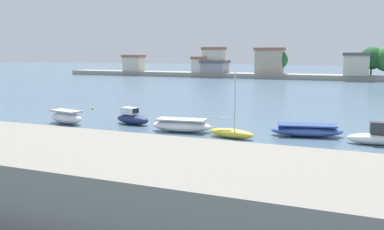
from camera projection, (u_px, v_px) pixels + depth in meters
name	position (u px, v px, depth m)	size (l,w,h in m)	color
ground_plane	(116.00, 151.00, 26.99)	(400.00, 400.00, 0.00)	#476075
seawall_embankment	(11.00, 165.00, 18.91)	(86.35, 6.98, 2.48)	gray
moored_boat_0	(66.00, 117.00, 37.17)	(4.09, 2.32, 1.23)	white
moored_boat_1	(132.00, 118.00, 36.93)	(3.81, 2.11, 1.49)	navy
moored_boat_2	(182.00, 125.00, 33.43)	(5.18, 2.45, 1.05)	white
moored_boat_3	(231.00, 133.00, 30.99)	(3.80, 1.67, 4.98)	yellow
moored_boat_4	(307.00, 130.00, 31.63)	(5.73, 3.14, 0.93)	#3856A8
moored_boat_5	(375.00, 137.00, 28.69)	(3.65, 1.46, 1.61)	white
mooring_buoy_2	(92.00, 108.00, 46.67)	(0.28, 0.28, 0.28)	yellow
distant_shoreline	(294.00, 69.00, 100.67)	(130.66, 7.69, 7.81)	gray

